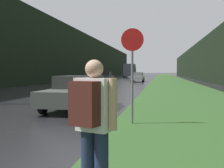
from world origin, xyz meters
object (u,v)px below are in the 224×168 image
Objects in this scene: stop_sign at (132,66)px; car_passing_near at (78,92)px; car_passing_far at (138,77)px; car_oncoming at (104,77)px; hitchhiker_with_backpack at (93,122)px; delivery_truck at (130,71)px.

stop_sign is 0.59× the size of car_passing_near.
car_passing_far is 6.97m from car_oncoming.
stop_sign is 28.78m from car_oncoming.
car_passing_near is 25.31m from car_oncoming.
hitchhiker_with_backpack is at bearing -89.43° from stop_sign.
delivery_truck is at bearing -81.24° from car_passing_far.
stop_sign reaches higher than car_passing_near.
hitchhiker_with_backpack is 38.92m from car_passing_far.
car_oncoming reaches higher than car_passing_far.
stop_sign is 4.08m from car_passing_near.
car_passing_far is 0.58× the size of delivery_truck.
stop_sign is at bearing 94.30° from car_passing_far.
car_oncoming is (-3.94, -5.74, 0.05)m from car_passing_far.
hitchhiker_with_backpack reaches higher than car_oncoming.
car_passing_near is 56.47m from delivery_truck.
delivery_truck is at bearing 115.22° from hitchhiker_with_backpack.
car_passing_far is at bearing -81.24° from delivery_truck.
delivery_truck reaches higher than car_passing_near.
car_passing_far is at bearing 94.30° from stop_sign.
car_passing_far reaches higher than car_passing_near.
car_oncoming is (-6.48, 28.02, -0.96)m from stop_sign.
car_passing_near is 1.16× the size of car_oncoming.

